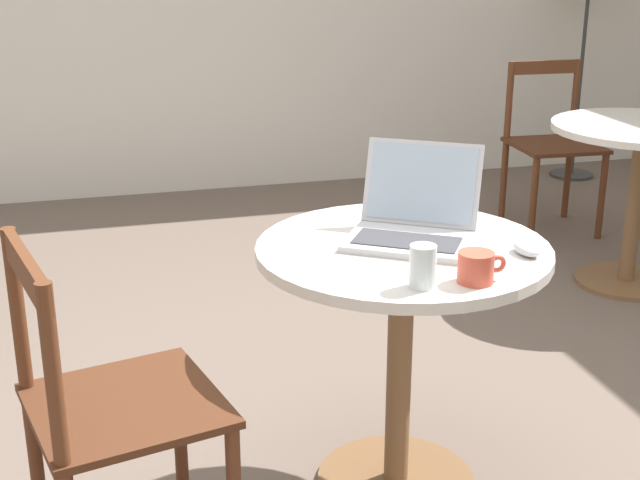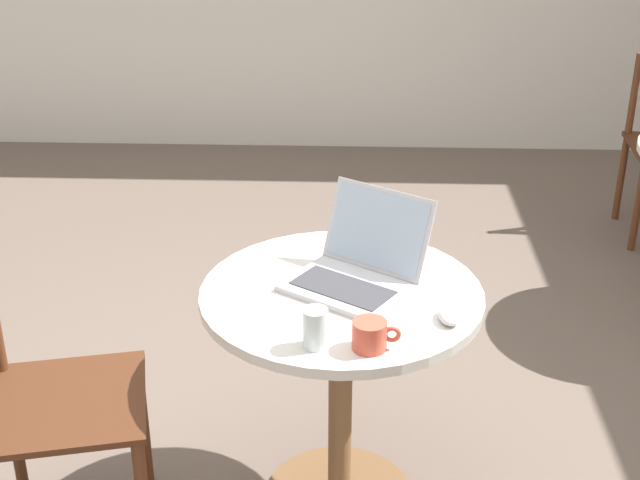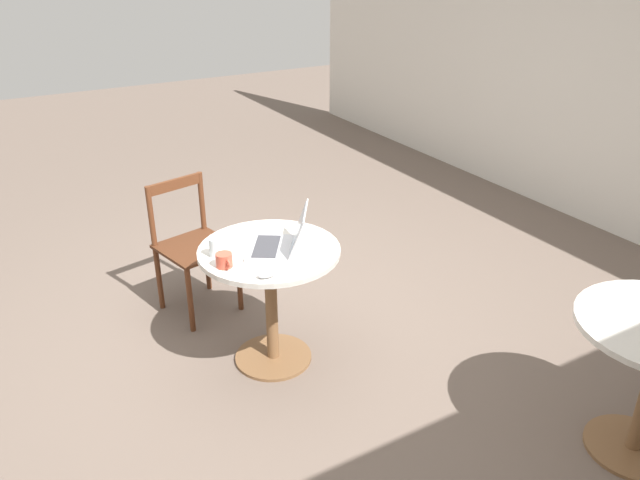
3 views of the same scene
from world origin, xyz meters
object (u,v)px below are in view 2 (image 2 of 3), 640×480
Objects in this scene: laptop at (357,268)px; mouse at (449,315)px; chair_near_left at (50,407)px; drinking_glass at (315,328)px; mug at (370,335)px; cafe_table_near at (341,345)px.

mouse is at bearing -38.57° from laptop.
chair_near_left is 8.52× the size of drinking_glass.
mug is at bearing -84.31° from laptop.
cafe_table_near is at bearing 104.46° from mug.
mug reaches higher than cafe_table_near.
drinking_glass is at bearing -101.79° from cafe_table_near.
chair_near_left is at bearing 171.84° from drinking_glass.
laptop is 0.31m from mouse.
drinking_glass is (-0.10, -0.33, 0.00)m from laptop.
laptop is (0.04, 0.04, 0.23)m from cafe_table_near.
mug is (0.88, -0.11, 0.32)m from chair_near_left.
mouse is (0.29, -0.15, 0.19)m from cafe_table_near.
cafe_table_near is at bearing -134.66° from laptop.
laptop is at bearing 15.05° from chair_near_left.
chair_near_left reaches higher than cafe_table_near.
laptop reaches higher than chair_near_left.
laptop is 4.30× the size of drinking_glass.
mug is (-0.21, -0.14, 0.02)m from mouse.
laptop is at bearing 95.69° from mug.
mouse is (1.09, 0.03, 0.30)m from chair_near_left.
chair_near_left is 0.94m from mug.
mug is (0.03, -0.34, -0.01)m from laptop.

